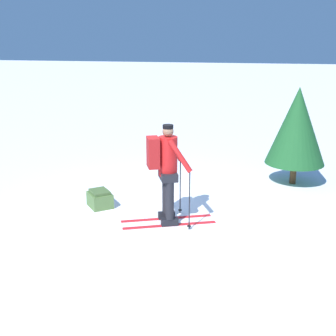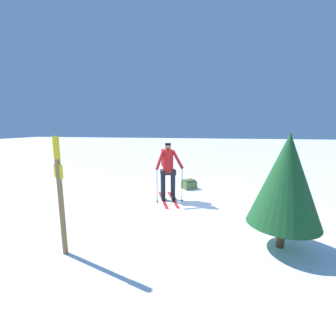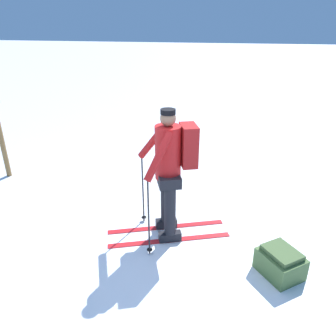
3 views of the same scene
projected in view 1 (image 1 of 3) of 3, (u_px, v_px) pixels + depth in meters
ground_plane at (174, 208)px, 9.01m from camera, size 80.00×80.00×0.00m
skier at (166, 167)px, 8.07m from camera, size 1.70×1.00×1.77m
dropped_backpack at (100, 199)px, 9.05m from camera, size 0.60×0.62×0.34m
pine_tree at (297, 126)px, 10.09m from camera, size 1.29×1.29×2.15m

